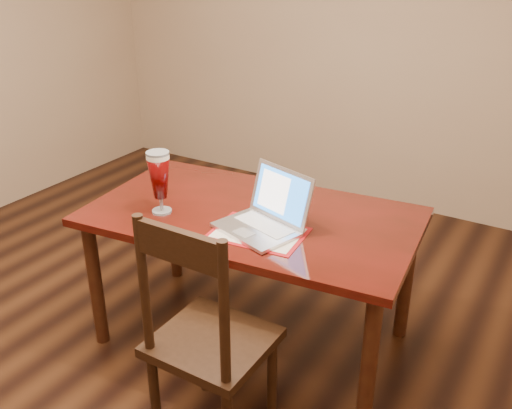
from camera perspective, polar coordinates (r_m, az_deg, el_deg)
The scene contains 3 objects.
ground at distance 3.07m, azimuth -10.66°, elevation -15.11°, with size 5.00×5.00×0.00m, color black.
dining_table at distance 2.81m, azimuth -0.69°, elevation -2.30°, with size 1.67×1.05×1.06m.
dining_chair at distance 2.35m, azimuth -4.93°, elevation -13.33°, with size 0.45×0.43×1.07m.
Camera 1 is at (1.67, -1.68, 1.95)m, focal length 40.00 mm.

